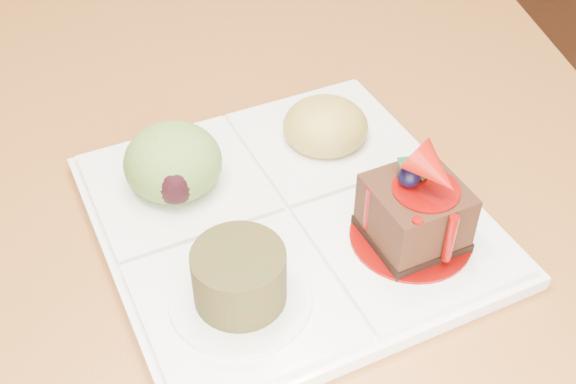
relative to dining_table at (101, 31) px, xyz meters
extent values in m
plane|color=#522E17|center=(0.00, 0.00, -0.68)|extent=(6.00, 6.00, 0.00)
cube|color=white|center=(0.17, -0.46, 0.07)|extent=(0.35, 0.35, 0.01)
cube|color=white|center=(0.25, -0.51, 0.08)|extent=(0.17, 0.17, 0.01)
cube|color=white|center=(0.12, -0.54, 0.08)|extent=(0.17, 0.17, 0.01)
cube|color=white|center=(0.08, -0.41, 0.08)|extent=(0.17, 0.17, 0.01)
cube|color=white|center=(0.22, -0.37, 0.08)|extent=(0.17, 0.17, 0.01)
cylinder|color=#6A0504|center=(0.25, -0.51, 0.09)|extent=(0.09, 0.09, 0.00)
cube|color=black|center=(0.25, -0.51, 0.09)|extent=(0.08, 0.08, 0.01)
cube|color=#33160E|center=(0.25, -0.51, 0.11)|extent=(0.08, 0.08, 0.04)
cylinder|color=#6A0504|center=(0.25, -0.51, 0.14)|extent=(0.05, 0.05, 0.00)
sphere|color=black|center=(0.25, -0.50, 0.14)|extent=(0.02, 0.02, 0.02)
cone|color=#9F130A|center=(0.26, -0.51, 0.16)|extent=(0.05, 0.05, 0.04)
cube|color=#0F3E18|center=(0.26, -0.49, 0.14)|extent=(0.02, 0.02, 0.01)
cube|color=#0F3E18|center=(0.25, -0.49, 0.14)|extent=(0.01, 0.02, 0.01)
cylinder|color=#6A0504|center=(0.24, -0.54, 0.11)|extent=(0.01, 0.01, 0.05)
cylinder|color=#6A0504|center=(0.27, -0.54, 0.11)|extent=(0.01, 0.01, 0.04)
cylinder|color=#6A0504|center=(0.22, -0.50, 0.11)|extent=(0.01, 0.01, 0.04)
cylinder|color=white|center=(0.12, -0.54, 0.09)|extent=(0.10, 0.10, 0.00)
cylinder|color=#422912|center=(0.12, -0.54, 0.11)|extent=(0.06, 0.06, 0.04)
cylinder|color=#41260E|center=(0.12, -0.54, 0.12)|extent=(0.05, 0.05, 0.00)
ellipsoid|color=olive|center=(0.08, -0.41, 0.10)|extent=(0.08, 0.08, 0.06)
ellipsoid|color=black|center=(0.08, -0.44, 0.10)|extent=(0.04, 0.03, 0.04)
ellipsoid|color=#A38F3B|center=(0.22, -0.37, 0.10)|extent=(0.07, 0.07, 0.04)
cube|color=#DA4B10|center=(0.23, -0.37, 0.10)|extent=(0.02, 0.02, 0.02)
cube|color=#517B1A|center=(0.23, -0.35, 0.10)|extent=(0.02, 0.02, 0.02)
cube|color=#DA4B10|center=(0.21, -0.36, 0.10)|extent=(0.02, 0.02, 0.02)
cube|color=#517B1A|center=(0.20, -0.36, 0.10)|extent=(0.02, 0.02, 0.02)
cube|color=#DA4B10|center=(0.20, -0.38, 0.10)|extent=(0.02, 0.02, 0.02)
cube|color=#517B1A|center=(0.21, -0.38, 0.10)|extent=(0.02, 0.02, 0.02)
cube|color=#DA4B10|center=(0.22, -0.39, 0.10)|extent=(0.02, 0.02, 0.01)
cube|color=#517B1A|center=(0.23, -0.38, 0.10)|extent=(0.02, 0.02, 0.01)
camera|label=1|loc=(0.10, -0.86, 0.48)|focal=45.00mm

